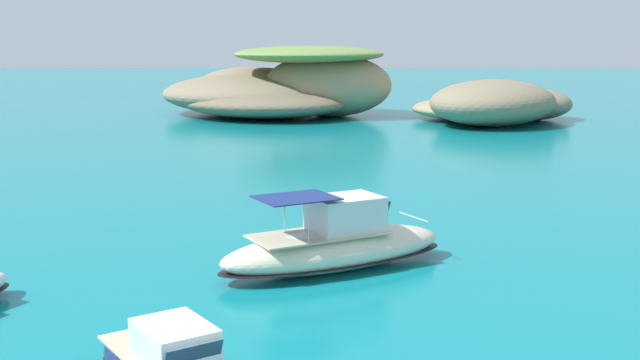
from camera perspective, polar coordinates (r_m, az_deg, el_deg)
name	(u,v)px	position (r m, az deg, el deg)	size (l,w,h in m)	color
islet_large	(278,89)	(83.74, -3.06, 6.51)	(26.87, 26.75, 7.14)	#84755B
islet_small	(493,105)	(76.84, 12.26, 5.29)	(18.87, 21.20, 4.20)	#756651
motorboat_cream	(336,245)	(27.42, 1.12, -4.70)	(8.75, 6.46, 2.69)	beige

